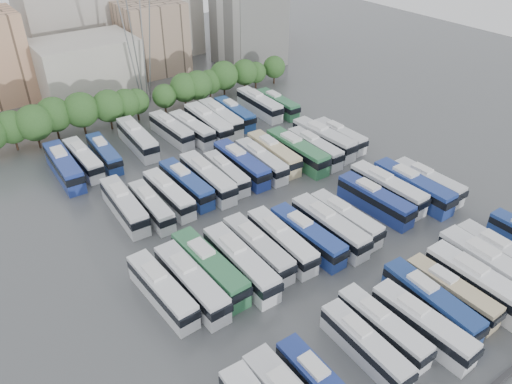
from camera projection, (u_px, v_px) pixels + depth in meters
ground at (285, 218)px, 70.07m from camera, size 220.00×220.00×0.00m
parapet at (499, 381)px, 47.33m from camera, size 56.00×0.50×0.50m
tree_line at (139, 98)px, 95.20m from camera, size 64.93×7.82×8.09m
city_buildings at (61, 47)px, 111.38m from camera, size 102.00×35.00×20.00m
apartment_tower at (249, 9)px, 119.23m from camera, size 14.00×14.00×26.00m
electricity_pylon at (134, 10)px, 95.14m from camera, size 9.00×6.91×33.83m
bus_r0_s4 at (365, 345)px, 49.14m from camera, size 2.73×11.10×3.46m
bus_r0_s5 at (383, 327)px, 51.11m from camera, size 2.54×11.14×3.49m
bus_r0_s6 at (422, 324)px, 51.26m from camera, size 3.05×11.90×3.71m
bus_r0_s7 at (431, 302)px, 53.83m from camera, size 3.18×12.31×3.83m
bus_r0_s8 at (451, 292)px, 55.31m from camera, size 2.67×11.29×3.53m
bus_r0_s9 at (481, 285)px, 55.70m from camera, size 3.00×13.45×4.21m
bus_r0_s10 at (492, 269)px, 57.93m from camera, size 3.39×13.77×4.29m
bus_r0_s11 at (503, 257)px, 60.08m from camera, size 2.97×12.39×3.87m
bus_r1_s0 at (162, 290)px, 55.41m from camera, size 3.21×12.11×3.76m
bus_r1_s1 at (191, 282)px, 56.28m from camera, size 3.07×12.76×3.98m
bus_r1_s2 at (209, 267)px, 58.30m from camera, size 3.28×13.15×4.10m
bus_r1_s3 at (241, 263)px, 59.01m from camera, size 3.01×13.04×4.08m
bus_r1_s4 at (258, 248)px, 61.47m from camera, size 2.76×12.21×3.82m
bus_r1_s5 at (282, 241)px, 62.72m from camera, size 3.07×12.22×3.81m
bus_r1_s6 at (307, 235)px, 63.60m from camera, size 3.03×12.22×3.81m
bus_r1_s7 at (329, 226)px, 65.09m from camera, size 2.85×12.63×3.96m
bus_r1_s8 at (345, 218)px, 66.82m from camera, size 2.90×11.72×3.66m
bus_r1_s10 at (375, 200)px, 70.46m from camera, size 3.27×12.43×3.86m
bus_r1_s11 at (387, 188)px, 72.82m from camera, size 3.16×12.82×4.00m
bus_r1_s12 at (413, 187)px, 73.07m from camera, size 3.03×13.32×4.17m
bus_r1_s13 at (428, 182)px, 74.71m from camera, size 2.80×11.68×3.65m
bus_r2_s1 at (124, 205)px, 69.27m from camera, size 3.23×12.54×3.90m
bus_r2_s2 at (151, 206)px, 69.49m from camera, size 2.73×11.06×3.45m
bus_r2_s3 at (169, 194)px, 71.90m from camera, size 2.76×11.66×3.64m
bus_r2_s4 at (186, 184)px, 74.12m from camera, size 3.00×12.22×3.81m
bus_r2_s5 at (208, 178)px, 75.36m from camera, size 2.95×12.88×4.03m
bus_r2_s6 at (226, 173)px, 77.15m from camera, size 2.91×11.03×3.43m
bus_r2_s7 at (241, 164)px, 78.90m from camera, size 2.98×12.84×4.02m
bus_r2_s8 at (261, 161)px, 80.04m from camera, size 3.06×12.03×3.75m
bus_r2_s9 at (274, 153)px, 82.04m from camera, size 3.26×12.50×3.89m
bus_r2_s10 at (297, 151)px, 82.27m from camera, size 2.97×13.42×4.21m
bus_r2_s11 at (315, 148)px, 83.73m from camera, size 2.81×12.02×3.76m
bus_r2_s12 at (324, 139)px, 86.14m from camera, size 3.45×13.32×4.14m
bus_r2_s13 at (340, 136)px, 87.85m from camera, size 2.65×11.17×3.49m
bus_r3_s0 at (64, 166)px, 78.14m from camera, size 3.28×13.30×4.15m
bus_r3_s1 at (83, 159)px, 80.50m from camera, size 2.81×11.95×3.74m
bus_r3_s2 at (104, 153)px, 82.34m from camera, size 2.93×11.43×3.56m
bus_r3_s4 at (137, 138)px, 86.28m from camera, size 3.47×13.15×4.09m
bus_r3_s6 at (171, 129)px, 89.64m from camera, size 3.09×12.13×3.78m
bus_r3_s7 at (192, 129)px, 89.88m from camera, size 3.22×12.11×3.76m
bus_r3_s8 at (208, 123)px, 91.46m from camera, size 3.27×13.50×4.21m
bus_r3_s9 at (220, 117)px, 93.65m from camera, size 3.42×12.94×4.02m
bus_r3_s10 at (235, 113)px, 95.70m from camera, size 3.07×11.83×3.68m
bus_r3_s12 at (259, 104)px, 99.01m from camera, size 3.14×12.85×4.01m
bus_r3_s13 at (278, 104)px, 99.65m from camera, size 2.67×11.61×3.63m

